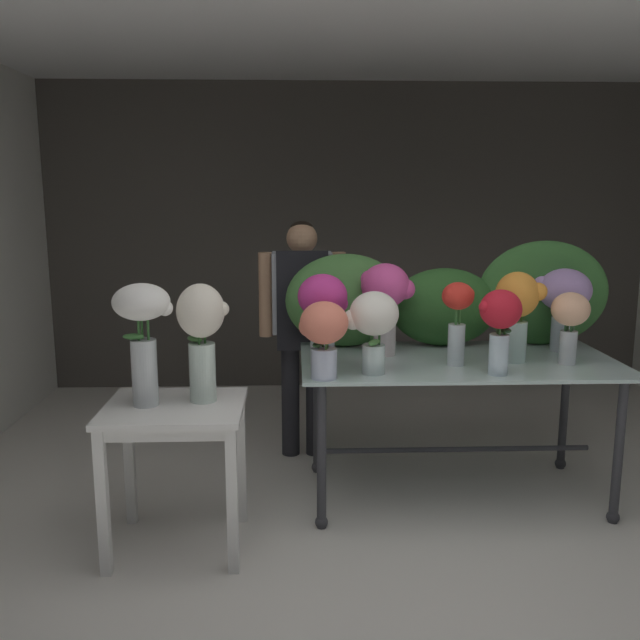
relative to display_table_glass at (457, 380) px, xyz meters
name	(u,v)px	position (x,y,z in m)	size (l,w,h in m)	color
ground_plane	(371,465)	(-0.43, 0.46, -0.70)	(8.56, 8.56, 0.00)	silver
wall_back	(349,238)	(-0.43, 2.40, 0.65)	(5.46, 0.12, 2.70)	#4C4742
ceiling_slab	(378,16)	(-0.43, 0.46, 2.06)	(5.58, 4.01, 0.12)	silver
display_table_glass	(457,380)	(0.00, 0.00, 0.00)	(1.77, 0.93, 0.83)	#AECAC6
side_table_white	(175,426)	(-1.51, -0.52, -0.06)	(0.67, 0.59, 0.74)	white
florist	(302,314)	(-0.87, 0.67, 0.27)	(0.57, 0.24, 1.57)	#232328
foliage_backdrop	(439,300)	(-0.04, 0.35, 0.41)	(1.98, 0.32, 0.64)	#477F3D
vase_coral_ranunculus	(323,332)	(-0.78, -0.38, 0.37)	(0.25, 0.24, 0.39)	silver
vase_scarlet_tulips	(457,314)	(-0.05, -0.14, 0.41)	(0.18, 0.17, 0.46)	silver
vase_peach_stock	(570,318)	(0.57, -0.13, 0.38)	(0.21, 0.21, 0.40)	silver
vase_magenta_carnations	(323,308)	(-0.77, -0.10, 0.44)	(0.27, 0.27, 0.50)	silver
vase_fuchsia_dahlias	(386,296)	(-0.40, 0.12, 0.47)	(0.31, 0.28, 0.53)	silver
vase_ivory_anemones	(373,322)	(-0.52, -0.30, 0.40)	(0.29, 0.25, 0.43)	silver
vase_crimson_lilies	(500,321)	(0.13, -0.34, 0.41)	(0.23, 0.21, 0.44)	silver
vase_sunset_freesia	(518,307)	(0.30, -0.07, 0.43)	(0.27, 0.24, 0.50)	silver
vase_lilac_roses	(564,297)	(0.66, 0.18, 0.45)	(0.33, 0.31, 0.49)	silver
vase_white_roses_tall	(143,328)	(-1.64, -0.52, 0.42)	(0.28, 0.27, 0.59)	silver
vase_cream_lisianthus_tall	(201,332)	(-1.38, -0.46, 0.39)	(0.25, 0.23, 0.58)	silver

